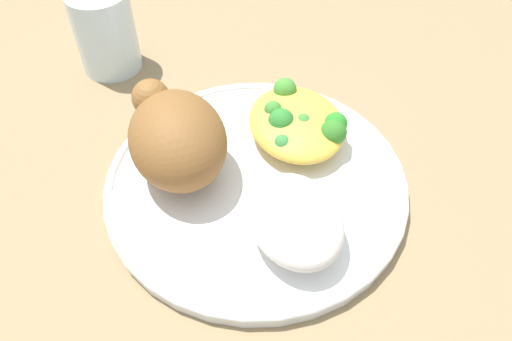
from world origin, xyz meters
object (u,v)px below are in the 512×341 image
at_px(plate, 256,183).
at_px(rice_pile, 295,220).
at_px(mac_cheese_with_broccoli, 298,122).
at_px(roasted_chicken, 176,137).
at_px(water_glass, 105,31).

distance_m(plate, rice_pile, 0.08).
bearing_deg(plate, mac_cheese_with_broccoli, -53.99).
distance_m(rice_pile, mac_cheese_with_broccoli, 0.12).
relative_size(rice_pile, mac_cheese_with_broccoli, 0.90).
xyz_separation_m(roasted_chicken, water_glass, (0.20, 0.04, -0.01)).
bearing_deg(water_glass, rice_pile, -159.83).
height_order(plate, water_glass, water_glass).
xyz_separation_m(rice_pile, mac_cheese_with_broccoli, (0.11, -0.05, -0.00)).
bearing_deg(rice_pile, plate, 8.80).
bearing_deg(mac_cheese_with_broccoli, water_glass, 39.24).
relative_size(rice_pile, water_glass, 1.03).
bearing_deg(roasted_chicken, plate, -119.40).
relative_size(mac_cheese_with_broccoli, water_glass, 1.15).
relative_size(roasted_chicken, mac_cheese_with_broccoli, 1.07).
xyz_separation_m(plate, water_glass, (0.24, 0.10, 0.04)).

